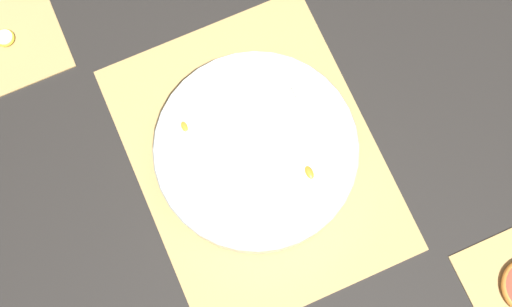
# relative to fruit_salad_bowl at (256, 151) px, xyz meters

# --- Properties ---
(ground_plane) EXTENTS (6.00, 6.00, 0.00)m
(ground_plane) POSITION_rel_fruit_salad_bowl_xyz_m (-0.00, 0.00, -0.04)
(ground_plane) COLOR black
(bamboo_mat_center) EXTENTS (0.45, 0.35, 0.01)m
(bamboo_mat_center) POSITION_rel_fruit_salad_bowl_xyz_m (-0.00, 0.00, -0.04)
(bamboo_mat_center) COLOR tan
(bamboo_mat_center) RESTS_ON ground_plane
(coaster_mat_far_right) EXTENTS (0.17, 0.17, 0.01)m
(coaster_mat_far_right) POSITION_rel_fruit_salad_bowl_xyz_m (0.33, 0.28, -0.04)
(coaster_mat_far_right) COLOR tan
(coaster_mat_far_right) RESTS_ON ground_plane
(fruit_salad_bowl) EXTENTS (0.29, 0.29, 0.07)m
(fruit_salad_bowl) POSITION_rel_fruit_salad_bowl_xyz_m (0.00, 0.00, 0.00)
(fruit_salad_bowl) COLOR silver
(fruit_salad_bowl) RESTS_ON bamboo_mat_center
(banana_coin_single) EXTENTS (0.03, 0.03, 0.01)m
(banana_coin_single) POSITION_rel_fruit_salad_bowl_xyz_m (0.33, 0.28, -0.03)
(banana_coin_single) COLOR beige
(banana_coin_single) RESTS_ON coaster_mat_far_right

